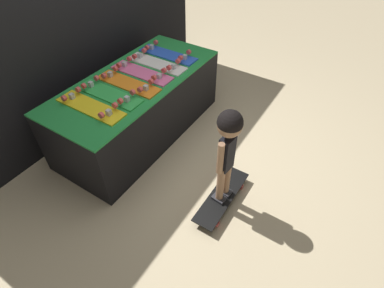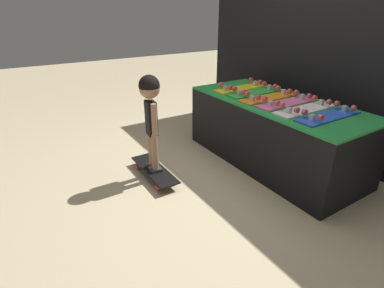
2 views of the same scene
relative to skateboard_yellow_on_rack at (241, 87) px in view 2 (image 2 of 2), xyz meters
The scene contains 11 objects.
ground_plane 1.10m from the skateboard_yellow_on_rack, 43.40° to the right, with size 16.00×16.00×0.00m, color beige.
back_wall 0.97m from the skateboard_yellow_on_rack, 48.45° to the left, with size 3.83×0.10×2.21m.
display_rack 0.70m from the skateboard_yellow_on_rack, ahead, with size 1.97×0.86×0.71m.
skateboard_yellow_on_rack is the anchor object (origin of this frame).
skateboard_green_on_rack 0.24m from the skateboard_yellow_on_rack, ahead, with size 0.20×0.70×0.09m.
skateboard_orange_on_rack 0.48m from the skateboard_yellow_on_rack, ahead, with size 0.20×0.70×0.09m.
skateboard_pink_on_rack 0.72m from the skateboard_yellow_on_rack, ahead, with size 0.20×0.70×0.09m.
skateboard_white_on_rack 0.95m from the skateboard_yellow_on_rack, ahead, with size 0.20×0.70×0.09m.
skateboard_blue_on_rack 1.19m from the skateboard_yellow_on_rack, ahead, with size 0.20×0.70×0.09m.
skateboard_on_floor 1.45m from the skateboard_yellow_on_rack, 81.07° to the right, with size 0.74×0.21×0.09m.
child 1.30m from the skateboard_yellow_on_rack, 81.07° to the right, with size 0.23×0.20×0.97m.
Camera 2 is at (2.09, -1.82, 1.61)m, focal length 28.00 mm.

